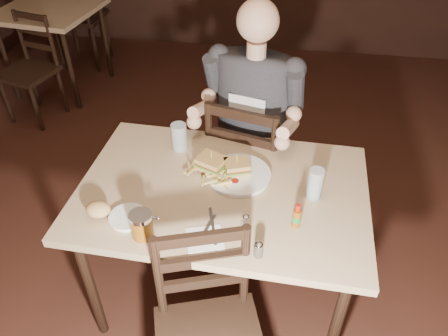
# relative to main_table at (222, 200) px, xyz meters

# --- Properties ---
(room_shell) EXTENTS (7.00, 7.00, 7.00)m
(room_shell) POSITION_rel_main_table_xyz_m (0.13, -0.19, 0.70)
(room_shell) COLOR black
(room_shell) RESTS_ON ground
(main_table) EXTENTS (1.33, 0.91, 0.77)m
(main_table) POSITION_rel_main_table_xyz_m (0.00, 0.00, 0.00)
(main_table) COLOR tan
(main_table) RESTS_ON ground
(bg_table) EXTENTS (0.89, 0.89, 0.77)m
(bg_table) POSITION_rel_main_table_xyz_m (-1.87, 2.11, -0.02)
(bg_table) COLOR tan
(bg_table) RESTS_ON ground
(chair_far) EXTENTS (0.55, 0.58, 0.96)m
(chair_far) POSITION_rel_main_table_xyz_m (0.09, 0.57, -0.22)
(chair_far) COLOR black
(chair_far) RESTS_ON ground
(bg_chair_far) EXTENTS (0.47, 0.51, 1.00)m
(bg_chair_far) POSITION_rel_main_table_xyz_m (-1.87, 2.66, -0.20)
(bg_chair_far) COLOR black
(bg_chair_far) RESTS_ON ground
(bg_chair_near) EXTENTS (0.50, 0.52, 0.86)m
(bg_chair_near) POSITION_rel_main_table_xyz_m (-1.87, 1.56, -0.27)
(bg_chair_near) COLOR black
(bg_chair_near) RESTS_ON ground
(diner) EXTENTS (0.63, 0.55, 0.94)m
(diner) POSITION_rel_main_table_xyz_m (0.07, 0.52, 0.27)
(diner) COLOR #303036
(diner) RESTS_ON chair_far
(dinner_plate) EXTENTS (0.30, 0.30, 0.02)m
(dinner_plate) POSITION_rel_main_table_xyz_m (0.06, 0.09, 0.08)
(dinner_plate) COLOR white
(dinner_plate) RESTS_ON main_table
(sandwich_left) EXTENTS (0.16, 0.15, 0.11)m
(sandwich_left) POSITION_rel_main_table_xyz_m (-0.07, 0.12, 0.14)
(sandwich_left) COLOR tan
(sandwich_left) RESTS_ON dinner_plate
(sandwich_right) EXTENTS (0.14, 0.12, 0.10)m
(sandwich_right) POSITION_rel_main_table_xyz_m (0.05, 0.11, 0.14)
(sandwich_right) COLOR tan
(sandwich_right) RESTS_ON dinner_plate
(fries_pile) EXTENTS (0.26, 0.19, 0.04)m
(fries_pile) POSITION_rel_main_table_xyz_m (-0.08, 0.05, 0.11)
(fries_pile) COLOR #E5C55B
(fries_pile) RESTS_ON dinner_plate
(ketchup_dollop) EXTENTS (0.04, 0.04, 0.01)m
(ketchup_dollop) POSITION_rel_main_table_xyz_m (0.05, 0.04, 0.10)
(ketchup_dollop) COLOR maroon
(ketchup_dollop) RESTS_ON dinner_plate
(glass_left) EXTENTS (0.08, 0.08, 0.14)m
(glass_left) POSITION_rel_main_table_xyz_m (-0.26, 0.27, 0.15)
(glass_left) COLOR silver
(glass_left) RESTS_ON main_table
(glass_right) EXTENTS (0.07, 0.07, 0.15)m
(glass_right) POSITION_rel_main_table_xyz_m (0.41, 0.01, 0.15)
(glass_right) COLOR silver
(glass_right) RESTS_ON main_table
(hot_sauce) EXTENTS (0.04, 0.04, 0.12)m
(hot_sauce) POSITION_rel_main_table_xyz_m (0.33, -0.18, 0.13)
(hot_sauce) COLOR brown
(hot_sauce) RESTS_ON main_table
(salt_shaker) EXTENTS (0.03, 0.03, 0.06)m
(salt_shaker) POSITION_rel_main_table_xyz_m (0.13, -0.22, 0.10)
(salt_shaker) COLOR white
(salt_shaker) RESTS_ON main_table
(pepper_shaker) EXTENTS (0.04, 0.04, 0.07)m
(pepper_shaker) POSITION_rel_main_table_xyz_m (0.19, -0.36, 0.11)
(pepper_shaker) COLOR #38332D
(pepper_shaker) RESTS_ON main_table
(syrup_dispenser) EXTENTS (0.10, 0.10, 0.12)m
(syrup_dispenser) POSITION_rel_main_table_xyz_m (-0.27, -0.33, 0.13)
(syrup_dispenser) COLOR brown
(syrup_dispenser) RESTS_ON main_table
(napkin) EXTENTS (0.18, 0.17, 0.00)m
(napkin) POSITION_rel_main_table_xyz_m (-0.02, -0.31, 0.08)
(napkin) COLOR white
(napkin) RESTS_ON main_table
(knife) EXTENTS (0.07, 0.21, 0.01)m
(knife) POSITION_rel_main_table_xyz_m (-0.00, -0.24, 0.08)
(knife) COLOR silver
(knife) RESTS_ON napkin
(fork) EXTENTS (0.05, 0.17, 0.01)m
(fork) POSITION_rel_main_table_xyz_m (-0.02, -0.26, 0.08)
(fork) COLOR silver
(fork) RESTS_ON napkin
(side_plate) EXTENTS (0.16, 0.16, 0.01)m
(side_plate) POSITION_rel_main_table_xyz_m (-0.36, -0.25, 0.08)
(side_plate) COLOR white
(side_plate) RESTS_ON main_table
(bread_roll) EXTENTS (0.11, 0.09, 0.06)m
(bread_roll) POSITION_rel_main_table_xyz_m (-0.48, -0.25, 0.12)
(bread_roll) COLOR tan
(bread_roll) RESTS_ON side_plate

